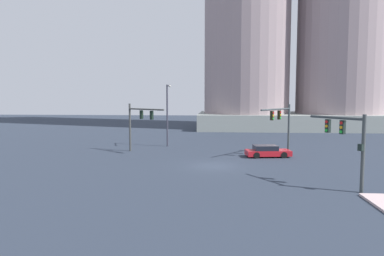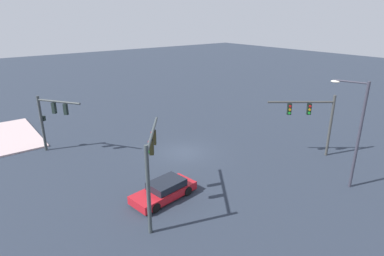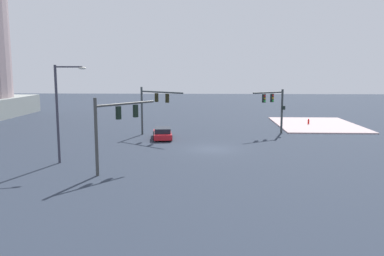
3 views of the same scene
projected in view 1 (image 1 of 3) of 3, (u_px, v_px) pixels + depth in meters
name	position (u px, v px, depth m)	size (l,w,h in m)	color
ground_plane	(213.00, 166.00, 31.89)	(169.29, 169.29, 0.00)	#293140
traffic_signal_near_corner	(349.00, 138.00, 23.65)	(2.62, 4.00, 5.11)	#363E3F
traffic_signal_opposite_side	(282.00, 120.00, 37.45)	(3.79, 5.03, 5.41)	#3A4345
traffic_signal_cross_street	(139.00, 119.00, 39.30)	(4.59, 3.55, 5.44)	#3E3F3D
streetlamp_curved_arm	(168.00, 111.00, 43.74)	(0.91, 2.37, 7.70)	#353543
sedan_car_approaching	(267.00, 151.00, 36.64)	(4.76, 2.48, 1.21)	red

